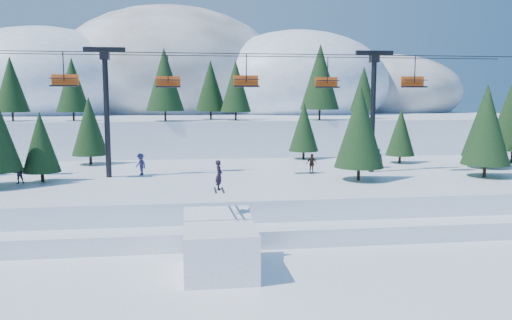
{
  "coord_description": "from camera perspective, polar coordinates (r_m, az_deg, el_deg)",
  "views": [
    {
      "loc": [
        -2.56,
        -22.9,
        8.84
      ],
      "look_at": [
        1.34,
        6.0,
        5.2
      ],
      "focal_mm": 35.0,
      "sensor_mm": 36.0,
      "label": 1
    }
  ],
  "objects": [
    {
      "name": "mountain_ridge",
      "position": [
        96.31,
        -9.27,
        7.5
      ],
      "size": [
        119.0,
        60.5,
        26.46
      ],
      "color": "white",
      "rests_on": "ground"
    },
    {
      "name": "berm",
      "position": [
        32.1,
        -2.87,
        -7.86
      ],
      "size": [
        70.0,
        6.0,
        1.1
      ],
      "primitive_type": "cube",
      "color": "white",
      "rests_on": "ground"
    },
    {
      "name": "conifer_stand",
      "position": [
        41.95,
        1.38,
        4.31
      ],
      "size": [
        61.83,
        18.19,
        9.1
      ],
      "color": "black",
      "rests_on": "mid_shelf"
    },
    {
      "name": "chairlift",
      "position": [
        41.12,
        -2.61,
        7.78
      ],
      "size": [
        46.0,
        3.21,
        10.28
      ],
      "color": "black",
      "rests_on": "mid_shelf"
    },
    {
      "name": "ground",
      "position": [
        24.68,
        -1.25,
        -13.87
      ],
      "size": [
        160.0,
        160.0,
        0.0
      ],
      "primitive_type": "plane",
      "color": "white",
      "rests_on": "ground"
    },
    {
      "name": "banner_near",
      "position": [
        30.64,
        9.1,
        -8.69
      ],
      "size": [
        2.84,
        0.39,
        0.9
      ],
      "color": "black",
      "rests_on": "ground"
    },
    {
      "name": "distant_skiers",
      "position": [
        41.71,
        -4.74,
        -0.46
      ],
      "size": [
        30.73,
        5.55,
        1.8
      ],
      "color": "#3B251A",
      "rests_on": "mid_shelf"
    },
    {
      "name": "jump_kicker",
      "position": [
        25.78,
        -4.2,
        -9.87
      ],
      "size": [
        3.58,
        4.88,
        5.58
      ],
      "color": "white",
      "rests_on": "ground"
    },
    {
      "name": "banner_far",
      "position": [
        32.14,
        11.28,
        -7.99
      ],
      "size": [
        2.73,
        0.91,
        0.9
      ],
      "color": "black",
      "rests_on": "ground"
    },
    {
      "name": "mid_shelf",
      "position": [
        41.68,
        -4.04,
        -3.4
      ],
      "size": [
        70.0,
        22.0,
        2.5
      ],
      "primitive_type": "cube",
      "color": "white",
      "rests_on": "ground"
    }
  ]
}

